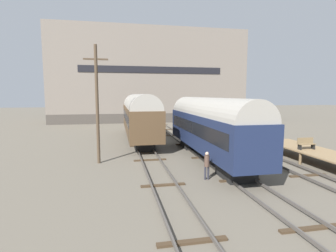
% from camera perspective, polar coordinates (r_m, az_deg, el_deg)
% --- Properties ---
extents(ground_plane, '(200.00, 200.00, 0.00)m').
position_cam_1_polar(ground_plane, '(19.65, 11.36, -8.85)').
color(ground_plane, '#60594C').
extents(track_left, '(2.60, 60.00, 0.26)m').
position_cam_1_polar(track_left, '(18.36, -2.74, -9.38)').
color(track_left, '#4C4742').
rests_on(track_left, ground).
extents(track_middle, '(2.60, 60.00, 0.26)m').
position_cam_1_polar(track_middle, '(19.61, 11.37, -8.45)').
color(track_middle, '#4C4742').
rests_on(track_middle, ground).
extents(track_right, '(2.60, 60.00, 0.26)m').
position_cam_1_polar(track_right, '(21.85, 23.13, -7.29)').
color(track_right, '#4C4742').
rests_on(track_right, ground).
extents(train_car_brown, '(3.12, 17.05, 5.33)m').
position_cam_1_polar(train_car_brown, '(30.51, -6.32, 2.56)').
color(train_car_brown, black).
rests_on(train_car_brown, ground).
extents(train_car_navy, '(2.90, 15.04, 5.04)m').
position_cam_1_polar(train_car_navy, '(21.32, 9.05, 0.29)').
color(train_car_navy, black).
rests_on(train_car_navy, ground).
extents(station_platform, '(2.96, 10.64, 1.01)m').
position_cam_1_polar(station_platform, '(23.09, 29.51, -4.90)').
color(station_platform, '#8C704C').
rests_on(station_platform, ground).
extents(bench, '(1.40, 0.40, 0.91)m').
position_cam_1_polar(bench, '(23.20, 27.83, -3.32)').
color(bench, brown).
rests_on(bench, station_platform).
extents(person_worker, '(0.32, 0.32, 1.76)m').
position_cam_1_polar(person_worker, '(16.55, 8.46, -7.95)').
color(person_worker, '#282833').
rests_on(person_worker, ground).
extents(utility_pole, '(1.80, 0.24, 8.95)m').
position_cam_1_polar(utility_pole, '(20.53, -15.18, 4.85)').
color(utility_pole, '#473828').
rests_on(utility_pole, ground).
extents(warehouse_building, '(37.57, 10.19, 17.84)m').
position_cam_1_polar(warehouse_building, '(54.18, -4.12, 10.69)').
color(warehouse_building, '#46403A').
rests_on(warehouse_building, ground).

